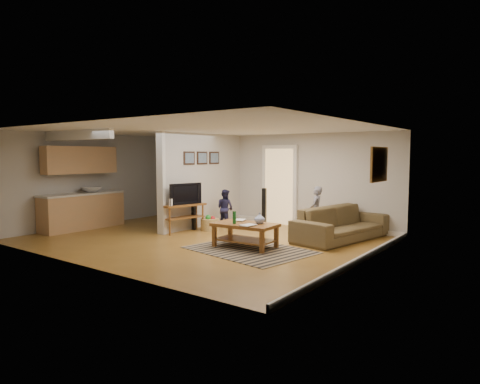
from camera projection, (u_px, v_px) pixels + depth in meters
name	position (u px, v px, depth m)	size (l,w,h in m)	color
ground	(202.00, 239.00, 9.81)	(7.50, 7.50, 0.00)	brown
room_shell	(180.00, 174.00, 10.66)	(7.54, 6.02, 2.52)	beige
area_rug	(249.00, 250.00, 8.68)	(2.39, 1.75, 0.01)	black
sofa	(341.00, 240.00, 9.76)	(2.56, 1.00, 0.75)	#473823
coffee_table	(246.00, 229.00, 8.91)	(1.35, 0.85, 0.77)	brown
tv_console	(183.00, 207.00, 10.62)	(0.66, 1.20, 0.97)	brown
speaker_left	(194.00, 212.00, 11.03)	(0.09, 0.09, 0.90)	black
speaker_right	(264.00, 207.00, 11.48)	(0.10, 0.10, 1.04)	black
toy_basket	(210.00, 224.00, 10.95)	(0.46, 0.46, 0.41)	olive
child	(316.00, 235.00, 10.39)	(0.43, 0.28, 1.17)	gray
toddler	(225.00, 227.00, 11.47)	(0.49, 0.38, 1.01)	#1F1F41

